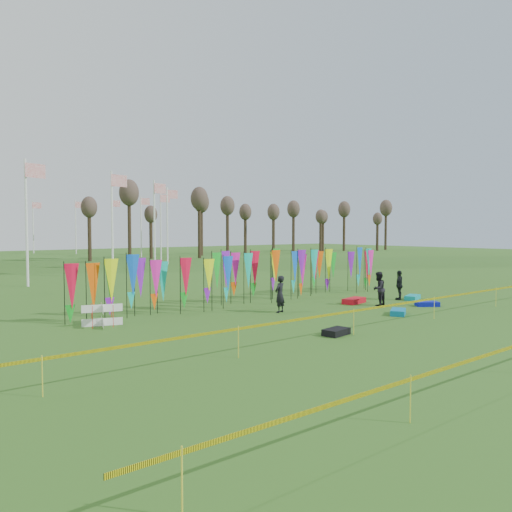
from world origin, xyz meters
TOP-DOWN VIEW (x-y plane):
  - ground at (0.00, 0.00)m, footprint 160.00×160.00m
  - banner_row at (0.28, 6.52)m, footprint 18.64×0.64m
  - caution_tape_near at (-0.22, -1.44)m, footprint 26.00×0.02m
  - tree_line at (32.00, 44.00)m, footprint 53.92×1.92m
  - box_kite at (-8.07, 5.38)m, footprint 0.74×0.74m
  - person_left at (-0.88, 3.59)m, footprint 0.69×0.60m
  - person_mid at (4.06, 2.17)m, footprint 0.85×0.61m
  - person_right at (6.49, 2.73)m, footprint 1.01×0.84m
  - kite_bag_turquoise at (2.64, 0.05)m, footprint 1.27×1.08m
  - kite_bag_blue at (5.69, 0.62)m, footprint 1.15×1.05m
  - kite_bag_red at (3.75, 3.38)m, footprint 1.48×0.93m
  - kite_bag_black at (-2.45, -1.09)m, footprint 1.04×0.71m
  - kite_bag_teal at (7.11, 2.36)m, footprint 1.28×0.92m

SIDE VIEW (x-z plane):
  - ground at x=0.00m, z-range 0.00..0.00m
  - kite_bag_blue at x=5.69m, z-range 0.00..0.22m
  - kite_bag_teal at x=7.11m, z-range 0.00..0.22m
  - kite_bag_black at x=-2.45m, z-range 0.00..0.22m
  - kite_bag_turquoise at x=2.64m, z-range 0.00..0.23m
  - kite_bag_red at x=3.75m, z-range 0.00..0.25m
  - box_kite at x=-8.07m, z-range 0.00..0.83m
  - person_right at x=6.49m, z-range 0.00..1.51m
  - caution_tape_near at x=-0.22m, z-range 0.33..1.23m
  - person_left at x=-0.88m, z-range 0.00..1.60m
  - person_mid at x=4.06m, z-range 0.00..1.60m
  - banner_row at x=0.28m, z-range 0.34..2.80m
  - tree_line at x=32.00m, z-range 2.25..10.09m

